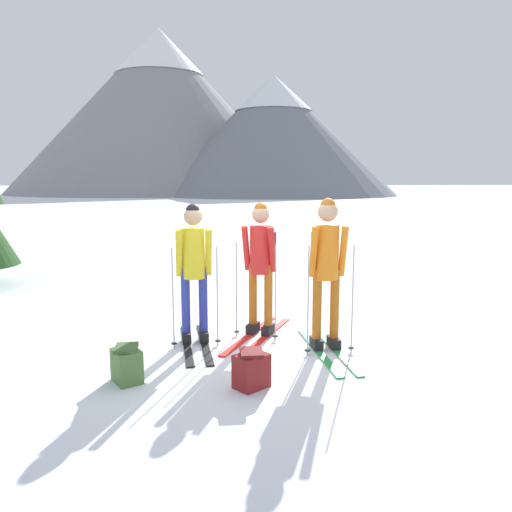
{
  "coord_description": "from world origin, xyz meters",
  "views": [
    {
      "loc": [
        -0.59,
        -6.21,
        2.04
      ],
      "look_at": [
        0.12,
        0.31,
        1.05
      ],
      "focal_mm": 35.05,
      "sensor_mm": 36.0,
      "label": 1
    }
  ],
  "objects_px": {
    "skier_in_red": "(261,261)",
    "backpack_on_snow_beside": "(251,369)",
    "backpack_on_snow_front": "(127,364)",
    "skier_in_yellow": "(194,265)",
    "skier_in_orange": "(326,264)"
  },
  "relations": [
    {
      "from": "skier_in_yellow",
      "to": "skier_in_red",
      "type": "distance_m",
      "value": 0.91
    },
    {
      "from": "skier_in_yellow",
      "to": "backpack_on_snow_beside",
      "type": "distance_m",
      "value": 1.79
    },
    {
      "from": "skier_in_red",
      "to": "backpack_on_snow_beside",
      "type": "distance_m",
      "value": 1.93
    },
    {
      "from": "skier_in_red",
      "to": "skier_in_orange",
      "type": "height_order",
      "value": "skier_in_orange"
    },
    {
      "from": "skier_in_red",
      "to": "backpack_on_snow_front",
      "type": "relative_size",
      "value": 4.46
    },
    {
      "from": "skier_in_orange",
      "to": "backpack_on_snow_beside",
      "type": "height_order",
      "value": "skier_in_orange"
    },
    {
      "from": "backpack_on_snow_front",
      "to": "skier_in_yellow",
      "type": "bearing_deg",
      "value": 60.81
    },
    {
      "from": "skier_in_red",
      "to": "backpack_on_snow_beside",
      "type": "bearing_deg",
      "value": -99.79
    },
    {
      "from": "backpack_on_snow_beside",
      "to": "skier_in_yellow",
      "type": "bearing_deg",
      "value": 111.21
    },
    {
      "from": "skier_in_red",
      "to": "skier_in_orange",
      "type": "xyz_separation_m",
      "value": [
        0.71,
        -0.67,
        0.06
      ]
    },
    {
      "from": "skier_in_yellow",
      "to": "backpack_on_snow_front",
      "type": "relative_size",
      "value": 4.45
    },
    {
      "from": "skier_in_red",
      "to": "backpack_on_snow_front",
      "type": "height_order",
      "value": "skier_in_red"
    },
    {
      "from": "skier_in_orange",
      "to": "backpack_on_snow_front",
      "type": "bearing_deg",
      "value": -160.96
    },
    {
      "from": "backpack_on_snow_beside",
      "to": "skier_in_red",
      "type": "bearing_deg",
      "value": 80.21
    },
    {
      "from": "skier_in_yellow",
      "to": "skier_in_orange",
      "type": "height_order",
      "value": "skier_in_orange"
    }
  ]
}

